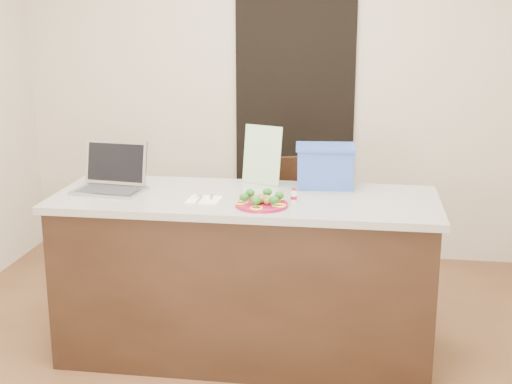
# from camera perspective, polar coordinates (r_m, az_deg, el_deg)

# --- Properties ---
(ground) EXTENTS (4.00, 4.00, 0.00)m
(ground) POSITION_cam_1_polar(r_m,az_deg,el_deg) (3.94, -1.45, -14.34)
(ground) COLOR brown
(ground) RESTS_ON ground
(room_shell) EXTENTS (4.00, 4.00, 4.00)m
(room_shell) POSITION_cam_1_polar(r_m,az_deg,el_deg) (3.46, -1.62, 9.89)
(room_shell) COLOR white
(room_shell) RESTS_ON ground
(doorway) EXTENTS (0.90, 0.02, 2.00)m
(doorway) POSITION_cam_1_polar(r_m,az_deg,el_deg) (5.47, 3.09, 5.08)
(doorway) COLOR black
(doorway) RESTS_ON ground
(island) EXTENTS (2.06, 0.76, 0.92)m
(island) POSITION_cam_1_polar(r_m,az_deg,el_deg) (3.96, -0.87, -6.73)
(island) COLOR black
(island) RESTS_ON ground
(plate) EXTENTS (0.27, 0.27, 0.02)m
(plate) POSITION_cam_1_polar(r_m,az_deg,el_deg) (3.62, 0.46, -0.99)
(plate) COLOR maroon
(plate) RESTS_ON island
(meatballs) EXTENTS (0.11, 0.10, 0.04)m
(meatballs) POSITION_cam_1_polar(r_m,az_deg,el_deg) (3.62, 0.46, -0.58)
(meatballs) COLOR olive
(meatballs) RESTS_ON plate
(broccoli) EXTENTS (0.22, 0.23, 0.04)m
(broccoli) POSITION_cam_1_polar(r_m,az_deg,el_deg) (3.61, 0.46, -0.34)
(broccoli) COLOR #144C14
(broccoli) RESTS_ON plate
(pepper_rings) EXTENTS (0.26, 0.26, 0.01)m
(pepper_rings) POSITION_cam_1_polar(r_m,az_deg,el_deg) (3.62, 0.46, -0.85)
(pepper_rings) COLOR yellow
(pepper_rings) RESTS_ON plate
(napkin) EXTENTS (0.17, 0.17, 0.01)m
(napkin) POSITION_cam_1_polar(r_m,az_deg,el_deg) (3.74, -4.17, -0.63)
(napkin) COLOR silver
(napkin) RESTS_ON island
(fork) EXTENTS (0.03, 0.17, 0.00)m
(fork) POSITION_cam_1_polar(r_m,az_deg,el_deg) (3.75, -4.43, -0.48)
(fork) COLOR silver
(fork) RESTS_ON napkin
(knife) EXTENTS (0.03, 0.18, 0.01)m
(knife) POSITION_cam_1_polar(r_m,az_deg,el_deg) (3.72, -3.77, -0.61)
(knife) COLOR white
(knife) RESTS_ON napkin
(yogurt_bottle) EXTENTS (0.03, 0.03, 0.07)m
(yogurt_bottle) POSITION_cam_1_polar(r_m,az_deg,el_deg) (3.71, 3.04, -0.35)
(yogurt_bottle) COLOR beige
(yogurt_bottle) RESTS_ON island
(laptop) EXTENTS (0.39, 0.33, 0.26)m
(laptop) POSITION_cam_1_polar(r_m,az_deg,el_deg) (4.02, -11.42, 1.19)
(laptop) COLOR #A6A6AA
(laptop) RESTS_ON island
(leaflet) EXTENTS (0.24, 0.13, 0.33)m
(leaflet) POSITION_cam_1_polar(r_m,az_deg,el_deg) (4.05, 0.50, 2.98)
(leaflet) COLOR silver
(leaflet) RESTS_ON island
(blue_box) EXTENTS (0.35, 0.27, 0.24)m
(blue_box) POSITION_cam_1_polar(r_m,az_deg,el_deg) (4.01, 5.55, 2.10)
(blue_box) COLOR #3153B1
(blue_box) RESTS_ON island
(chair) EXTENTS (0.56, 0.57, 0.98)m
(chair) POSITION_cam_1_polar(r_m,az_deg,el_deg) (4.51, 2.60, -2.73)
(chair) COLOR black
(chair) RESTS_ON ground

